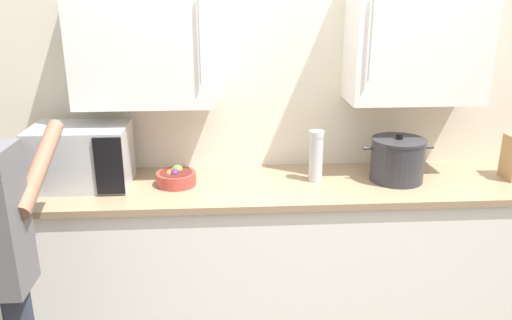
% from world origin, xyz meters
% --- Properties ---
extents(back_wall_tiled, '(3.91, 0.44, 2.50)m').
position_xyz_m(back_wall_tiled, '(0.00, 1.19, 1.37)').
color(back_wall_tiled, beige).
rests_on(back_wall_tiled, ground_plane).
extents(counter_unit, '(3.18, 0.63, 0.95)m').
position_xyz_m(counter_unit, '(0.00, 0.89, 0.47)').
color(counter_unit, white).
rests_on(counter_unit, ground_plane).
extents(microwave_oven, '(0.51, 0.68, 0.32)m').
position_xyz_m(microwave_oven, '(-1.09, 0.92, 1.11)').
color(microwave_oven, '#B7BABF').
rests_on(microwave_oven, counter_unit).
extents(stock_pot, '(0.39, 0.29, 0.26)m').
position_xyz_m(stock_pot, '(0.62, 0.89, 1.07)').
color(stock_pot, '#2D2D33').
rests_on(stock_pot, counter_unit).
extents(fruit_bowl, '(0.21, 0.21, 0.10)m').
position_xyz_m(fruit_bowl, '(-0.57, 0.90, 0.99)').
color(fruit_bowl, '#AD3D33').
rests_on(fruit_bowl, counter_unit).
extents(thermos_flask, '(0.08, 0.08, 0.28)m').
position_xyz_m(thermos_flask, '(0.18, 0.91, 1.09)').
color(thermos_flask, '#B7BABF').
rests_on(thermos_flask, counter_unit).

